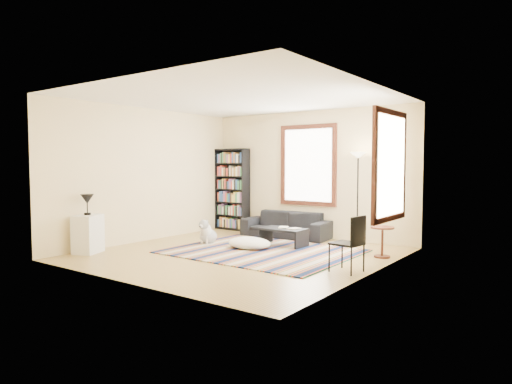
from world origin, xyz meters
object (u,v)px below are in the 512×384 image
Objects in this scene: bookshelf at (232,189)px; side_table at (382,242)px; coffee_table at (283,237)px; floor_lamp at (358,199)px; dog at (208,232)px; sofa at (286,225)px; floor_cushion at (249,243)px; white_cabinet at (88,234)px; folding_chair at (347,244)px.

side_table is (4.26, -1.10, -0.73)m from bookshelf.
coffee_table is 1.69m from floor_lamp.
dog is at bearing -154.02° from coffee_table.
side_table reaches higher than dog.
bookshelf reaches higher than sofa.
floor_cushion is 2.47m from side_table.
floor_cushion is 2.36m from floor_lamp.
floor_cushion is at bearing -121.56° from coffee_table.
floor_lamp is 1.44m from side_table.
coffee_table is 3.68m from white_cabinet.
white_cabinet is 2.31m from dog.
floor_cushion is 1.76× the size of dog.
folding_chair is 1.23× the size of white_cabinet.
floor_lamp reaches higher than coffee_table.
dog is at bearing -176.47° from floor_cushion.
white_cabinet is at bearing -134.30° from floor_lamp.
bookshelf is 2.86× the size of white_cabinet.
side_table is 0.77× the size of white_cabinet.
floor_cushion is 1.64× the size of side_table.
bookshelf is at bearing 165.49° from side_table.
side_table reaches higher than coffee_table.
bookshelf reaches higher than side_table.
coffee_table is at bearing 154.08° from folding_chair.
sofa is 3.85× the size of dog.
floor_lamp reaches higher than floor_cushion.
side_table is at bearing -46.84° from floor_lamp.
bookshelf is 3.95m from white_cabinet.
bookshelf is at bearing 105.49° from dog.
folding_chair reaches higher than side_table.
bookshelf is 1.08× the size of floor_lamp.
floor_cushion is 1.26× the size of white_cabinet.
floor_cushion is at bearing 20.59° from white_cabinet.
sofa is 4.13m from white_cabinet.
floor_lamp is 5.22m from white_cabinet.
folding_chair reaches higher than coffee_table.
floor_cushion is at bearing -131.92° from floor_lamp.
floor_lamp reaches higher than side_table.
white_cabinet is (-3.62, -3.72, -0.58)m from floor_lamp.
coffee_table is 1.05× the size of folding_chair.
floor_cushion is (-0.37, -0.61, -0.07)m from coffee_table.
sofa is 1.76m from floor_lamp.
sofa is 1.91m from bookshelf.
white_cabinet reaches higher than side_table.
floor_lamp is 2.16× the size of folding_chair.
bookshelf is (-1.75, 0.27, 0.72)m from sofa.
sofa is 2.16× the size of coffee_table.
coffee_table is at bearing -27.94° from bookshelf.
sofa is at bearing 37.85° from white_cabinet.
coffee_table is at bearing -136.77° from floor_lamp.
sofa is 2.19× the size of floor_cushion.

